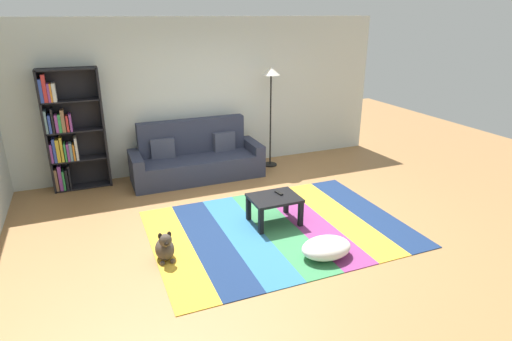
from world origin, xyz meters
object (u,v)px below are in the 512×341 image
(dog, at_px, (165,248))
(pouf, at_px, (326,248))
(bookshelf, at_px, (68,133))
(coffee_table, at_px, (274,202))
(tv_remote, at_px, (279,193))
(standing_lamp, at_px, (271,84))
(couch, at_px, (196,159))

(dog, bearing_deg, pouf, -20.83)
(bookshelf, bearing_deg, coffee_table, -43.77)
(bookshelf, bearing_deg, tv_remote, -41.81)
(dog, relative_size, standing_lamp, 0.21)
(pouf, xyz_separation_m, standing_lamp, (0.73, 3.24, 1.42))
(dog, xyz_separation_m, standing_lamp, (2.51, 2.56, 1.38))
(coffee_table, bearing_deg, pouf, -78.68)
(couch, bearing_deg, bookshelf, 171.93)
(dog, height_order, standing_lamp, standing_lamp)
(coffee_table, bearing_deg, standing_lamp, 67.08)
(tv_remote, bearing_deg, couch, 96.51)
(bookshelf, xyz_separation_m, tv_remote, (2.63, -2.35, -0.53))
(coffee_table, bearing_deg, dog, -167.37)
(coffee_table, height_order, tv_remote, tv_remote)
(bookshelf, xyz_separation_m, standing_lamp, (3.46, -0.22, 0.60))
(standing_lamp, bearing_deg, bookshelf, 176.41)
(couch, height_order, coffee_table, couch)
(pouf, height_order, tv_remote, tv_remote)
(couch, height_order, dog, couch)
(bookshelf, relative_size, tv_remote, 13.08)
(dog, bearing_deg, tv_remote, 14.21)
(pouf, distance_m, standing_lamp, 3.61)
(coffee_table, relative_size, tv_remote, 4.45)
(coffee_table, relative_size, pouf, 1.07)
(bookshelf, distance_m, pouf, 4.48)
(tv_remote, bearing_deg, dog, -176.11)
(bookshelf, height_order, pouf, bookshelf)
(bookshelf, relative_size, coffee_table, 2.94)
(dog, bearing_deg, couch, 67.09)
(couch, relative_size, tv_remote, 15.07)
(standing_lamp, height_order, tv_remote, standing_lamp)
(standing_lamp, bearing_deg, tv_remote, -111.31)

